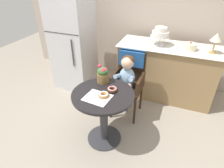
{
  "coord_description": "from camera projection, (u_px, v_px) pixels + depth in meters",
  "views": [
    {
      "loc": [
        0.74,
        -1.61,
        1.95
      ],
      "look_at": [
        0.05,
        0.15,
        0.77
      ],
      "focal_mm": 30.56,
      "sensor_mm": 36.0,
      "label": 1
    }
  ],
  "objects": [
    {
      "name": "ground_plane",
      "position": [
        104.0,
        138.0,
        2.53
      ],
      "size": [
        8.0,
        8.0,
        0.0
      ],
      "primitive_type": "plane",
      "color": "gray"
    },
    {
      "name": "back_wall",
      "position": [
        145.0,
        6.0,
        3.28
      ],
      "size": [
        4.8,
        0.1,
        2.7
      ],
      "primitive_type": "cube",
      "color": "#B2A393",
      "rests_on": "ground"
    },
    {
      "name": "cafe_table",
      "position": [
        103.0,
        108.0,
        2.26
      ],
      "size": [
        0.72,
        0.72,
        0.72
      ],
      "color": "black",
      "rests_on": "ground"
    },
    {
      "name": "wicker_chair",
      "position": [
        129.0,
        74.0,
        2.71
      ],
      "size": [
        0.42,
        0.45,
        0.95
      ],
      "rotation": [
        0.0,
        0.0,
        -0.01
      ],
      "color": "#332114",
      "rests_on": "ground"
    },
    {
      "name": "seated_child",
      "position": [
        126.0,
        76.0,
        2.57
      ],
      "size": [
        0.27,
        0.32,
        0.73
      ],
      "color": "#8CADCC",
      "rests_on": "ground"
    },
    {
      "name": "paper_napkin",
      "position": [
        97.0,
        98.0,
        2.08
      ],
      "size": [
        0.3,
        0.27,
        0.0
      ],
      "primitive_type": "cube",
      "rotation": [
        0.0,
        0.0,
        -0.1
      ],
      "color": "white",
      "rests_on": "cafe_table"
    },
    {
      "name": "donut_front",
      "position": [
        103.0,
        95.0,
        2.09
      ],
      "size": [
        0.13,
        0.13,
        0.04
      ],
      "color": "#AD7542",
      "rests_on": "cafe_table"
    },
    {
      "name": "donut_mid",
      "position": [
        112.0,
        89.0,
        2.18
      ],
      "size": [
        0.12,
        0.12,
        0.04
      ],
      "color": "#4C2D19",
      "rests_on": "cafe_table"
    },
    {
      "name": "flower_vase",
      "position": [
        103.0,
        74.0,
        2.31
      ],
      "size": [
        0.15,
        0.15,
        0.23
      ],
      "color": "brown",
      "rests_on": "cafe_table"
    },
    {
      "name": "display_counter",
      "position": [
        165.0,
        72.0,
        3.15
      ],
      "size": [
        1.56,
        0.62,
        0.9
      ],
      "color": "#93754C",
      "rests_on": "ground"
    },
    {
      "name": "tiered_cake_stand",
      "position": [
        160.0,
        33.0,
        2.87
      ],
      "size": [
        0.3,
        0.3,
        0.28
      ],
      "color": "silver",
      "rests_on": "display_counter"
    },
    {
      "name": "round_layer_cake",
      "position": [
        190.0,
        47.0,
        2.76
      ],
      "size": [
        0.19,
        0.19,
        0.12
      ],
      "color": "beige",
      "rests_on": "display_counter"
    },
    {
      "name": "table_lamp",
      "position": [
        216.0,
        38.0,
        2.57
      ],
      "size": [
        0.15,
        0.15,
        0.28
      ],
      "color": "#B28C47",
      "rests_on": "display_counter"
    },
    {
      "name": "refrigerator",
      "position": [
        73.0,
        41.0,
        3.28
      ],
      "size": [
        0.64,
        0.63,
        1.7
      ],
      "color": "silver",
      "rests_on": "ground"
    }
  ]
}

